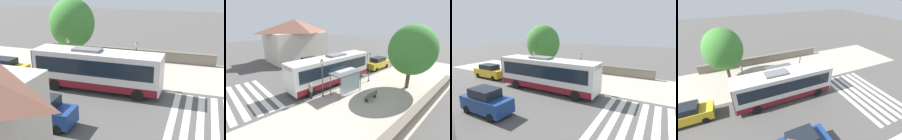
% 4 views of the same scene
% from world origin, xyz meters
% --- Properties ---
extents(ground_plane, '(120.00, 120.00, 0.00)m').
position_xyz_m(ground_plane, '(0.00, 0.00, 0.00)').
color(ground_plane, '#514F4C').
rests_on(ground_plane, ground).
extents(sidewalk_plaza, '(9.00, 44.00, 0.02)m').
position_xyz_m(sidewalk_plaza, '(-4.50, 0.00, 0.01)').
color(sidewalk_plaza, '#ADA393').
rests_on(sidewalk_plaza, ground).
extents(crosswalk_stripes, '(9.00, 5.25, 0.01)m').
position_xyz_m(crosswalk_stripes, '(5.00, 9.20, 0.00)').
color(crosswalk_stripes, silver).
rests_on(crosswalk_stripes, ground).
extents(stone_wall, '(0.60, 20.00, 1.30)m').
position_xyz_m(stone_wall, '(-8.55, 0.00, 0.66)').
color(stone_wall, slate).
rests_on(stone_wall, ground).
extents(bus, '(2.70, 11.23, 3.69)m').
position_xyz_m(bus, '(1.71, -0.15, 1.91)').
color(bus, silver).
rests_on(bus, ground).
extents(bus_shelter, '(1.77, 3.47, 2.46)m').
position_xyz_m(bus_shelter, '(-1.52, 0.48, 2.06)').
color(bus_shelter, '#515459').
rests_on(bus_shelter, ground).
extents(pedestrian, '(0.34, 0.22, 1.68)m').
position_xyz_m(pedestrian, '(0.11, 4.01, 0.98)').
color(pedestrian, '#2D3347').
rests_on(pedestrian, ground).
extents(bench, '(0.40, 1.75, 0.88)m').
position_xyz_m(bench, '(-4.19, -0.22, 0.48)').
color(bench, '#4C7247').
rests_on(bench, ground).
extents(street_lamp_near, '(0.28, 0.28, 3.78)m').
position_xyz_m(street_lamp_near, '(-1.06, -4.21, 2.26)').
color(street_lamp_near, '#4C4C51').
rests_on(street_lamp_near, ground).
extents(street_lamp_far, '(0.28, 0.28, 4.06)m').
position_xyz_m(street_lamp_far, '(-0.30, 2.84, 2.42)').
color(street_lamp_far, '#4C4C51').
rests_on(street_lamp_far, ground).
extents(shade_tree, '(5.08, 5.08, 7.30)m').
position_xyz_m(shade_tree, '(-5.38, -5.79, 4.50)').
color(shade_tree, brown).
rests_on(shade_tree, ground).
extents(parked_car_behind_bus, '(1.90, 4.70, 1.88)m').
position_xyz_m(parked_car_behind_bus, '(1.34, -10.05, 0.92)').
color(parked_car_behind_bus, gold).
rests_on(parked_car_behind_bus, ground).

